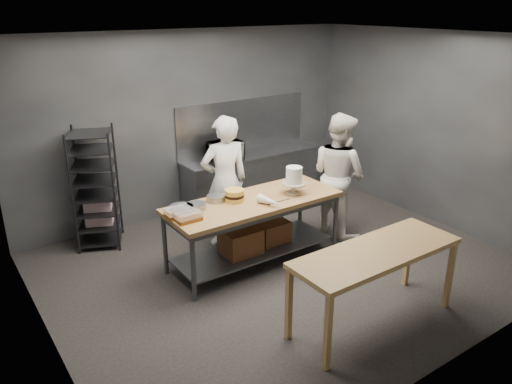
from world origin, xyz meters
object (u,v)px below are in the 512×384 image
at_px(microwave, 225,150).
at_px(work_table, 254,224).
at_px(near_counter, 376,257).
at_px(speed_rack, 96,189).
at_px(chef_right, 339,175).
at_px(layer_cake, 234,195).
at_px(frosted_cake_stand, 294,178).
at_px(chef_behind, 225,182).

bearing_deg(microwave, work_table, -110.59).
bearing_deg(near_counter, microwave, 83.88).
distance_m(speed_rack, microwave, 2.25).
bearing_deg(chef_right, microwave, 24.74).
height_order(chef_right, microwave, chef_right).
bearing_deg(speed_rack, layer_cake, -51.53).
relative_size(chef_right, frosted_cake_stand, 4.94).
relative_size(chef_behind, microwave, 3.57).
bearing_deg(work_table, layer_cake, 152.42).
relative_size(speed_rack, layer_cake, 6.80).
xyz_separation_m(near_counter, chef_behind, (-0.31, 2.62, 0.15)).
height_order(speed_rack, chef_behind, chef_behind).
bearing_deg(chef_behind, microwave, -112.08).
distance_m(chef_behind, layer_cake, 0.64).
bearing_deg(chef_behind, chef_right, 167.90).
distance_m(near_counter, frosted_cake_stand, 1.84).
bearing_deg(speed_rack, work_table, -48.97).
distance_m(speed_rack, chef_right, 3.58).
xyz_separation_m(work_table, layer_cake, (-0.23, 0.12, 0.43)).
bearing_deg(near_counter, chef_right, 56.39).
xyz_separation_m(speed_rack, chef_right, (3.14, -1.70, 0.09)).
height_order(chef_right, frosted_cake_stand, chef_right).
bearing_deg(chef_behind, near_counter, 106.58).
bearing_deg(speed_rack, chef_right, -28.46).
bearing_deg(layer_cake, work_table, -27.58).
height_order(chef_behind, frosted_cake_stand, chef_behind).
bearing_deg(near_counter, speed_rack, 116.61).
xyz_separation_m(chef_right, frosted_cake_stand, (-1.02, -0.18, 0.21)).
height_order(chef_behind, microwave, chef_behind).
relative_size(microwave, frosted_cake_stand, 1.42).
xyz_separation_m(near_counter, layer_cake, (-0.52, 2.02, 0.19)).
xyz_separation_m(chef_behind, layer_cake, (-0.22, -0.60, 0.03)).
xyz_separation_m(frosted_cake_stand, layer_cake, (-0.81, 0.23, -0.15)).
bearing_deg(chef_right, layer_cake, 86.29).
bearing_deg(speed_rack, near_counter, -63.39).
xyz_separation_m(speed_rack, frosted_cake_stand, (2.13, -1.89, 0.30)).
distance_m(near_counter, chef_behind, 2.64).
bearing_deg(chef_right, frosted_cake_stand, 98.01).
distance_m(near_counter, microwave, 3.78).
relative_size(near_counter, layer_cake, 7.77).
distance_m(work_table, chef_behind, 0.82).
relative_size(work_table, chef_behind, 1.24).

